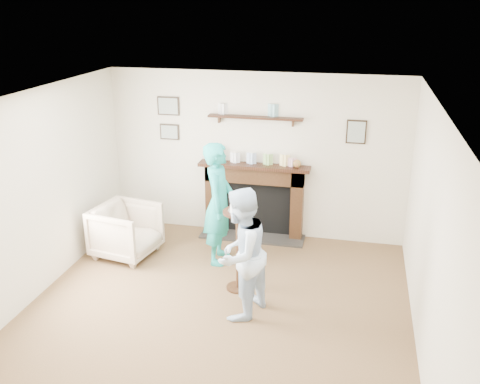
% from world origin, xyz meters
% --- Properties ---
extents(ground, '(5.00, 5.00, 0.00)m').
position_xyz_m(ground, '(0.00, 0.00, 0.00)').
color(ground, brown).
rests_on(ground, ground).
extents(room_shell, '(4.54, 5.02, 2.52)m').
position_xyz_m(room_shell, '(-0.00, 0.69, 1.62)').
color(room_shell, beige).
rests_on(room_shell, ground).
extents(armchair, '(0.95, 0.93, 0.75)m').
position_xyz_m(armchair, '(-1.63, 1.31, 0.00)').
color(armchair, '#C2A990').
rests_on(armchair, ground).
extents(man, '(0.80, 0.90, 1.55)m').
position_xyz_m(man, '(0.29, 0.18, 0.00)').
color(man, '#A1ADCA').
rests_on(man, ground).
extents(woman, '(0.45, 0.65, 1.71)m').
position_xyz_m(woman, '(-0.30, 1.45, 0.00)').
color(woman, '#1EA4AB').
rests_on(woman, ground).
extents(pedestal_table, '(0.38, 0.38, 1.22)m').
position_xyz_m(pedestal_table, '(0.14, 0.74, 0.75)').
color(pedestal_table, black).
rests_on(pedestal_table, ground).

